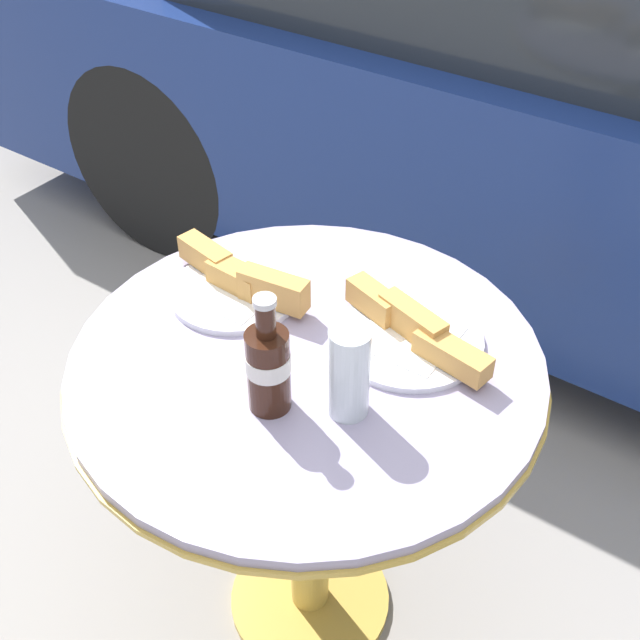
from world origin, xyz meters
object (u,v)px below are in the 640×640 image
drinking_glass (349,376)px  lunch_plate_far (238,283)px  lunch_plate_near (411,333)px  bistro_table (307,418)px  cola_bottle_left (268,366)px

drinking_glass → lunch_plate_far: 0.35m
lunch_plate_far → lunch_plate_near: bearing=10.6°
bistro_table → lunch_plate_near: 0.25m
bistro_table → lunch_plate_far: (-0.20, 0.07, 0.17)m
lunch_plate_near → lunch_plate_far: size_ratio=1.01×
drinking_glass → lunch_plate_far: (-0.33, 0.13, -0.05)m
lunch_plate_near → lunch_plate_far: 0.33m
cola_bottle_left → lunch_plate_far: 0.30m
cola_bottle_left → drinking_glass: cola_bottle_left is taller
cola_bottle_left → drinking_glass: 0.12m
drinking_glass → lunch_plate_far: bearing=157.8°
bistro_table → cola_bottle_left: cola_bottle_left is taller
bistro_table → lunch_plate_near: bearing=45.9°
bistro_table → drinking_glass: 0.26m
lunch_plate_far → bistro_table: bearing=-18.7°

